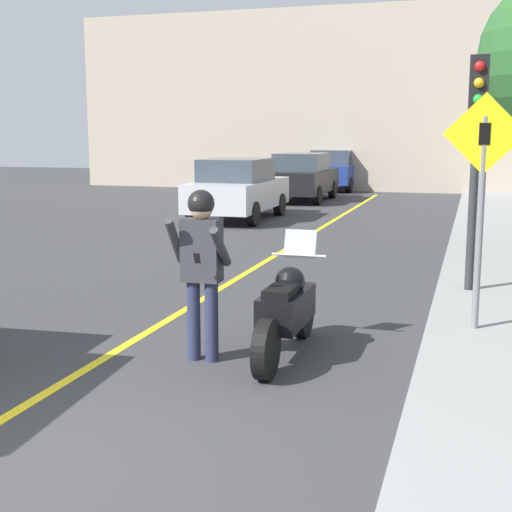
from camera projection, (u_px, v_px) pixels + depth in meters
The scene contains 10 objects.
ground_plane at pixel (0, 475), 4.98m from camera, with size 80.00×80.00×0.00m, color #38383A.
road_center_line at pixel (217, 290), 10.80m from camera, with size 0.12×36.00×0.01m.
building_backdrop at pixel (401, 99), 28.83m from camera, with size 28.00×1.20×7.44m.
motorcycle at pixel (287, 311), 7.57m from camera, with size 0.62×2.14×1.29m.
person_biker at pixel (202, 256), 7.30m from camera, with size 0.59×0.49×1.79m.
crossing_sign at pixel (482, 189), 7.99m from camera, with size 0.91×0.08×2.68m.
traffic_light at pixel (477, 128), 9.90m from camera, with size 0.26×0.30×3.29m.
parked_car_silver at pixel (238, 189), 19.63m from camera, with size 1.88×4.20×1.68m.
parked_car_black at pixel (302, 177), 25.08m from camera, with size 1.88×4.20×1.68m.
parked_car_blue at pixel (335, 170), 29.99m from camera, with size 1.88×4.20×1.68m.
Camera 1 is at (3.08, -3.91, 2.35)m, focal length 50.00 mm.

